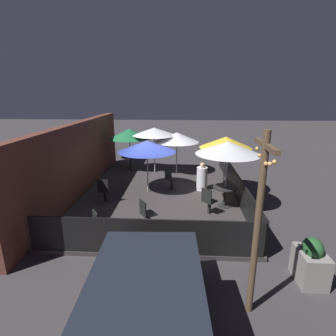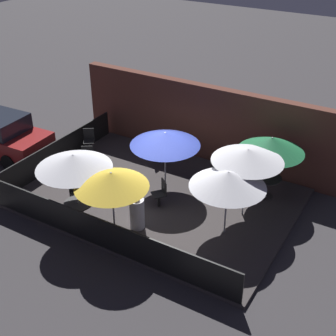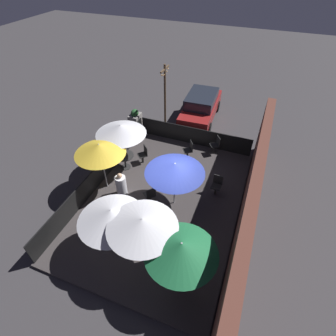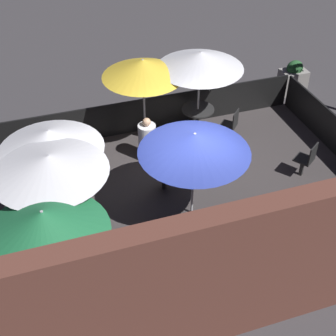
{
  "view_description": "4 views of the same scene",
  "coord_description": "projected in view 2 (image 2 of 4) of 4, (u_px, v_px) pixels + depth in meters",
  "views": [
    {
      "loc": [
        -9.94,
        -0.9,
        4.02
      ],
      "look_at": [
        -0.2,
        -0.36,
        1.2
      ],
      "focal_mm": 28.0,
      "sensor_mm": 36.0,
      "label": 1
    },
    {
      "loc": [
        6.77,
        -10.81,
        8.62
      ],
      "look_at": [
        0.33,
        0.06,
        1.25
      ],
      "focal_mm": 50.0,
      "sensor_mm": 36.0,
      "label": 2
    },
    {
      "loc": [
        6.72,
        2.81,
        8.27
      ],
      "look_at": [
        -0.69,
        -0.06,
        1.29
      ],
      "focal_mm": 28.0,
      "sensor_mm": 36.0,
      "label": 3
    },
    {
      "loc": [
        2.77,
        7.29,
        7.31
      ],
      "look_at": [
        0.41,
        0.13,
        1.23
      ],
      "focal_mm": 50.0,
      "sensor_mm": 36.0,
      "label": 4
    }
  ],
  "objects": [
    {
      "name": "dining_table_1",
      "position": [
        79.0,
        207.0,
        13.76
      ],
      "size": [
        0.86,
        0.86,
        0.73
      ],
      "color": "black",
      "rests_on": "patio_deck"
    },
    {
      "name": "patio_chair_1",
      "position": [
        161.0,
        193.0,
        14.58
      ],
      "size": [
        0.56,
        0.56,
        0.9
      ],
      "rotation": [
        0.0,
        0.0,
        -2.25
      ],
      "color": "black",
      "rests_on": "patio_deck"
    },
    {
      "name": "building_wall",
      "position": [
        205.0,
        123.0,
        17.04
      ],
      "size": [
        10.17,
        0.36,
        2.89
      ],
      "color": "brown",
      "rests_on": "ground_plane"
    },
    {
      "name": "ground_plane",
      "position": [
        158.0,
        199.0,
        15.36
      ],
      "size": [
        60.0,
        60.0,
        0.0
      ],
      "primitive_type": "plane",
      "color": "#383538"
    },
    {
      "name": "patio_umbrella_1",
      "position": [
        74.0,
        162.0,
        12.99
      ],
      "size": [
        2.16,
        2.16,
        2.32
      ],
      "color": "#B2B2B7",
      "rests_on": "patio_deck"
    },
    {
      "name": "patio_deck",
      "position": [
        158.0,
        197.0,
        15.33
      ],
      "size": [
        8.57,
        6.04,
        0.12
      ],
      "color": "#383333",
      "rests_on": "ground_plane"
    },
    {
      "name": "patio_umbrella_2",
      "position": [
        111.0,
        180.0,
        12.29
      ],
      "size": [
        2.01,
        2.01,
        2.27
      ],
      "color": "#B2B2B7",
      "rests_on": "patio_deck"
    },
    {
      "name": "dining_table_0",
      "position": [
        267.0,
        181.0,
        14.98
      ],
      "size": [
        0.93,
        0.93,
        0.73
      ],
      "color": "black",
      "rests_on": "patio_deck"
    },
    {
      "name": "patio_umbrella_4",
      "position": [
        248.0,
        155.0,
        13.4
      ],
      "size": [
        2.12,
        2.12,
        2.25
      ],
      "color": "#B2B2B7",
      "rests_on": "patio_deck"
    },
    {
      "name": "patron_0",
      "position": [
        137.0,
        213.0,
        13.61
      ],
      "size": [
        0.44,
        0.44,
        1.17
      ],
      "rotation": [
        0.0,
        0.0,
        4.72
      ],
      "color": "silver",
      "rests_on": "patio_deck"
    },
    {
      "name": "fence_side_left",
      "position": [
        59.0,
        152.0,
        16.93
      ],
      "size": [
        0.05,
        5.84,
        0.95
      ],
      "color": "black",
      "rests_on": "patio_deck"
    },
    {
      "name": "fence_front",
      "position": [
        102.0,
        233.0,
        12.85
      ],
      "size": [
        8.37,
        0.05,
        0.95
      ],
      "color": "black",
      "rests_on": "patio_deck"
    },
    {
      "name": "patio_chair_4",
      "position": [
        76.0,
        193.0,
        14.57
      ],
      "size": [
        0.57,
        0.57,
        0.91
      ],
      "rotation": [
        0.0,
        0.0,
        -0.77
      ],
      "color": "black",
      "rests_on": "patio_deck"
    },
    {
      "name": "patio_umbrella_5",
      "position": [
        228.0,
        179.0,
        12.75
      ],
      "size": [
        2.15,
        2.15,
        2.04
      ],
      "color": "#B2B2B7",
      "rests_on": "patio_deck"
    },
    {
      "name": "patio_chair_2",
      "position": [
        88.0,
        158.0,
        16.45
      ],
      "size": [
        0.56,
        0.56,
        0.93
      ],
      "rotation": [
        0.0,
        0.0,
        -0.97
      ],
      "color": "black",
      "rests_on": "patio_deck"
    },
    {
      "name": "patio_umbrella_0",
      "position": [
        271.0,
        145.0,
        14.32
      ],
      "size": [
        2.08,
        2.08,
        2.15
      ],
      "color": "#B2B2B7",
      "rests_on": "patio_deck"
    },
    {
      "name": "patio_chair_0",
      "position": [
        89.0,
        140.0,
        17.63
      ],
      "size": [
        0.56,
        0.56,
        0.96
      ],
      "rotation": [
        0.0,
        0.0,
        -0.96
      ],
      "color": "black",
      "rests_on": "patio_deck"
    },
    {
      "name": "patio_umbrella_3",
      "position": [
        165.0,
        139.0,
        14.7
      ],
      "size": [
        2.25,
        2.25,
        2.11
      ],
      "color": "#B2B2B7",
      "rests_on": "patio_deck"
    },
    {
      "name": "patio_chair_3",
      "position": [
        159.0,
        150.0,
        16.98
      ],
      "size": [
        0.42,
        0.42,
        0.91
      ],
      "rotation": [
        0.0,
        0.0,
        -0.04
      ],
      "color": "black",
      "rests_on": "patio_deck"
    }
  ]
}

